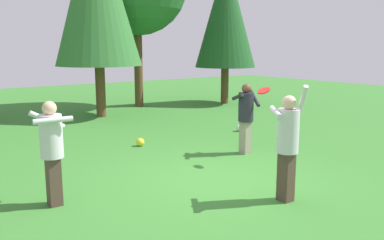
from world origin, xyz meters
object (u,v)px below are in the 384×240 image
Objects in this scene: ball_yellow at (140,142)px; frisbee at (264,91)px; person_catcher at (246,113)px; ball_white at (240,128)px; person_thrower at (288,139)px; tree_far_right at (226,13)px; person_bystander at (52,145)px.

frisbee is at bearing -65.16° from ball_yellow.
ball_white is (1.57, 1.88, -0.84)m from person_catcher.
tree_far_right is at bearing -0.38° from person_thrower.
frisbee is (1.18, 1.67, 0.53)m from person_thrower.
frisbee is at bearing -124.66° from ball_white.
person_bystander is at bearing -62.77° from person_catcher.
person_bystander is 4.24m from frisbee.
person_catcher is at bearing 4.45° from person_thrower.
tree_far_right is at bearing 40.80° from person_bystander.
person_catcher is 0.99× the size of person_bystander.
ball_white is 3.18m from ball_yellow.
tree_far_right is at bearing 163.09° from person_catcher.
frisbee is at bearing 0.00° from person_bystander.
tree_far_right is at bearing 34.86° from ball_yellow.
ball_yellow is at bearing -120.80° from person_catcher.
person_thrower reaches higher than person_catcher.
ball_white and ball_yellow have the same top height.
ball_white is at bearing 0.32° from person_thrower.
person_catcher is 0.26× the size of tree_far_right.
person_thrower is 2.12m from frisbee.
person_bystander is at bearing 176.18° from frisbee.
frisbee is at bearing -0.00° from person_catcher.
frisbee is 3.42m from ball_yellow.
ball_yellow is (-1.31, 2.82, -1.43)m from frisbee.
frisbee is 3.59m from ball_white.
frisbee reaches higher than person_catcher.
person_bystander is at bearing 92.17° from person_thrower.
person_thrower reaches higher than person_bystander.
person_catcher is at bearing 10.73° from person_bystander.
person_bystander is 8.02× the size of ball_white.
ball_white is at bearing -2.12° from ball_yellow.
person_bystander is (-4.49, -0.54, 0.02)m from person_catcher.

